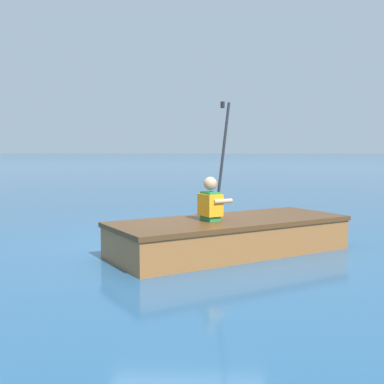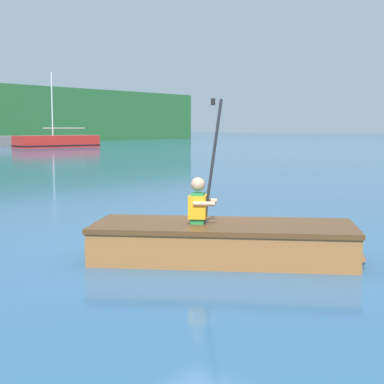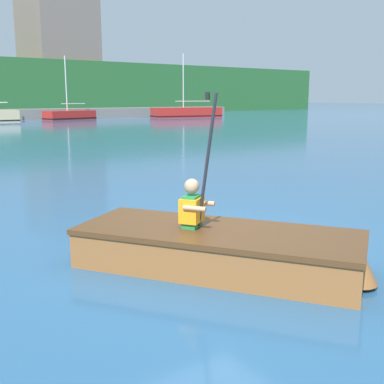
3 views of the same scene
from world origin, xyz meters
name	(u,v)px [view 2 (image 2 of 3)]	position (x,y,z in m)	size (l,w,h in m)	color
ground_plane	(206,247)	(0.00, 0.00, 0.00)	(300.00, 300.00, 0.00)	#28567F
moored_boat_dock_west_end	(57,142)	(23.48, 34.68, 0.46)	(7.13, 3.30, 6.07)	red
rowboat_foreground	(227,240)	(-0.42, -0.68, 0.25)	(2.75, 3.30, 0.45)	#935B2D
person_paddler	(199,201)	(-0.62, -0.39, 0.72)	(0.45, 0.45, 1.50)	#267F3F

